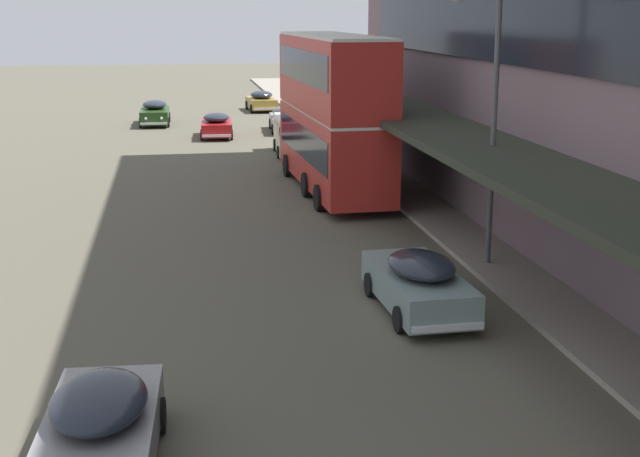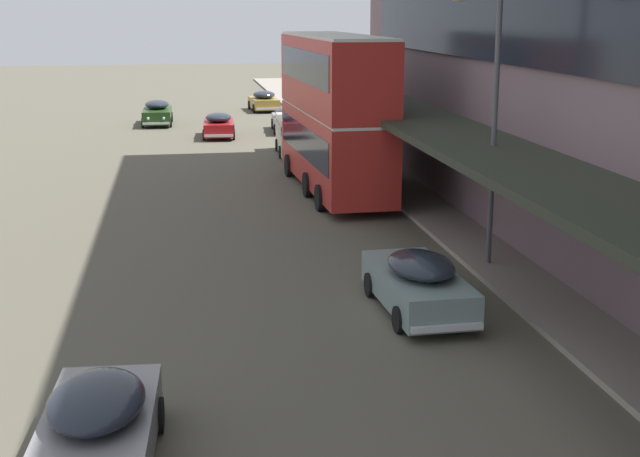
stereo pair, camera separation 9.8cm
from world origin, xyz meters
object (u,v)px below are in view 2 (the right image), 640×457
at_px(sedan_second_near, 97,431).
at_px(street_lamp, 490,111).
at_px(sedan_oncoming_rear, 157,113).
at_px(vw_van, 295,133).
at_px(transit_bus_kerbside_front, 334,109).
at_px(sedan_trailing_near, 264,101).
at_px(sedan_trailing_mid, 418,282).
at_px(sedan_lead_near, 219,125).
at_px(sedan_far_back, 287,120).

relative_size(sedan_second_near, street_lamp, 0.63).
xyz_separation_m(sedan_oncoming_rear, vw_van, (7.35, -13.57, 0.31)).
height_order(transit_bus_kerbside_front, vw_van, transit_bus_kerbside_front).
bearing_deg(sedan_trailing_near, sedan_second_near, -98.42).
xyz_separation_m(sedan_trailing_mid, sedan_oncoming_rear, (-7.09, 39.02, 0.02)).
bearing_deg(sedan_lead_near, street_lamp, -77.62).
xyz_separation_m(transit_bus_kerbside_front, sedan_second_near, (-7.77, -22.18, -2.71)).
distance_m(sedan_lead_near, sedan_trailing_mid, 32.52).
bearing_deg(street_lamp, transit_bus_kerbside_front, 101.51).
distance_m(sedan_trailing_near, sedan_second_near, 53.56).
height_order(sedan_second_near, street_lamp, street_lamp).
bearing_deg(transit_bus_kerbside_front, sedan_second_near, -109.30).
bearing_deg(street_lamp, sedan_far_back, 93.76).
xyz_separation_m(sedan_lead_near, sedan_second_near, (-3.84, -39.25, -0.00)).
bearing_deg(sedan_oncoming_rear, vw_van, -61.56).
bearing_deg(vw_van, street_lamp, -83.06).
bearing_deg(transit_bus_kerbside_front, sedan_lead_near, 102.97).
distance_m(sedan_oncoming_rear, sedan_far_back, 9.32).
xyz_separation_m(transit_bus_kerbside_front, sedan_oncoming_rear, (-7.63, 23.74, -2.65)).
distance_m(sedan_trailing_near, sedan_far_back, 11.85).
height_order(sedan_trailing_near, sedan_trailing_mid, sedan_trailing_mid).
relative_size(sedan_trailing_near, sedan_far_back, 0.90).
xyz_separation_m(sedan_far_back, vw_van, (-0.65, -8.79, 0.37)).
height_order(sedan_oncoming_rear, street_lamp, street_lamp).
bearing_deg(sedan_second_near, sedan_far_back, 78.80).
height_order(transit_bus_kerbside_front, street_lamp, street_lamp).
xyz_separation_m(sedan_second_near, sedan_far_back, (8.14, 41.14, 0.00)).
distance_m(sedan_lead_near, sedan_second_near, 39.43).
height_order(sedan_trailing_near, sedan_far_back, sedan_trailing_near).
bearing_deg(sedan_second_near, sedan_trailing_mid, 43.67).
height_order(sedan_lead_near, sedan_trailing_near, sedan_trailing_near).
relative_size(sedan_oncoming_rear, sedan_second_near, 1.00).
bearing_deg(sedan_trailing_mid, sedan_far_back, 88.48).
relative_size(sedan_oncoming_rear, sedan_far_back, 1.00).
relative_size(transit_bus_kerbside_front, sedan_trailing_near, 2.58).
height_order(sedan_far_back, vw_van, vw_van).
relative_size(sedan_trailing_near, sedan_second_near, 0.90).
distance_m(sedan_trailing_mid, vw_van, 25.45).
xyz_separation_m(sedan_trailing_near, sedan_far_back, (0.30, -11.84, -0.01)).
bearing_deg(sedan_trailing_near, sedan_oncoming_rear, -137.50).
bearing_deg(vw_van, sedan_trailing_near, 89.02).
relative_size(transit_bus_kerbside_front, vw_van, 2.45).
bearing_deg(street_lamp, sedan_oncoming_rear, 105.77).
relative_size(sedan_trailing_near, sedan_oncoming_rear, 0.90).
bearing_deg(sedan_trailing_mid, sedan_trailing_near, 89.24).
bearing_deg(sedan_trailing_near, sedan_far_back, -88.55).
bearing_deg(sedan_trailing_mid, transit_bus_kerbside_front, 88.00).
bearing_deg(sedan_lead_near, sedan_oncoming_rear, 118.98).
distance_m(transit_bus_kerbside_front, sedan_far_back, 19.15).
distance_m(transit_bus_kerbside_front, street_lamp, 12.04).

